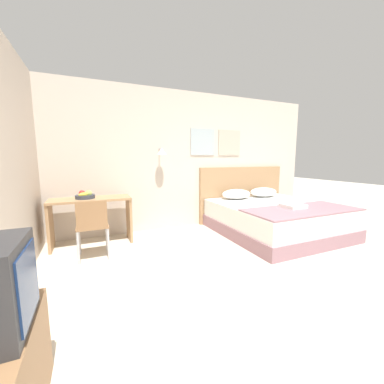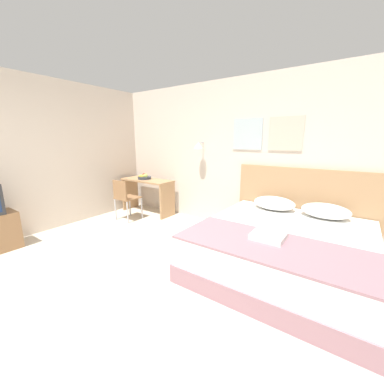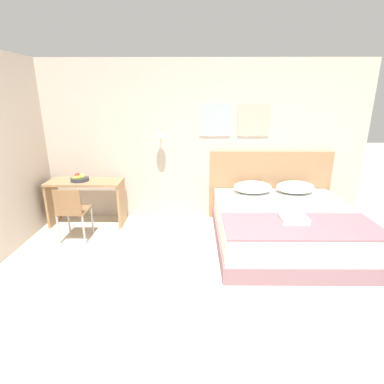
{
  "view_description": "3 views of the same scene",
  "coord_description": "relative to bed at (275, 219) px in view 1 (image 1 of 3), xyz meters",
  "views": [
    {
      "loc": [
        -1.77,
        -1.35,
        1.38
      ],
      "look_at": [
        -0.34,
        1.93,
        0.86
      ],
      "focal_mm": 22.0,
      "sensor_mm": 36.0,
      "label": 1
    },
    {
      "loc": [
        1.96,
        -0.95,
        1.62
      ],
      "look_at": [
        -0.05,
        1.9,
        0.83
      ],
      "focal_mm": 22.0,
      "sensor_mm": 36.0,
      "label": 2
    },
    {
      "loc": [
        0.02,
        -2.05,
        2.07
      ],
      "look_at": [
        -0.01,
        1.62,
        0.89
      ],
      "focal_mm": 28.0,
      "sensor_mm": 36.0,
      "label": 3
    }
  ],
  "objects": [
    {
      "name": "bed",
      "position": [
        0.0,
        0.0,
        0.0
      ],
      "size": [
        1.96,
        2.04,
        0.55
      ],
      "color": "gray",
      "rests_on": "ground_plane"
    },
    {
      "name": "desk",
      "position": [
        -3.1,
        0.73,
        0.26
      ],
      "size": [
        1.2,
        0.48,
        0.75
      ],
      "color": "#A87F56",
      "rests_on": "ground_plane"
    },
    {
      "name": "pillow_left",
      "position": [
        -0.35,
        0.75,
        0.38
      ],
      "size": [
        0.62,
        0.43,
        0.2
      ],
      "color": "white",
      "rests_on": "bed"
    },
    {
      "name": "folded_towel_near_foot",
      "position": [
        -0.06,
        -0.45,
        0.33
      ],
      "size": [
        0.33,
        0.31,
        0.06
      ],
      "color": "white",
      "rests_on": "throw_blanket"
    },
    {
      "name": "headboard",
      "position": [
        -0.0,
        1.05,
        0.32
      ],
      "size": [
        2.08,
        0.06,
        1.19
      ],
      "color": "#A87F56",
      "rests_on": "ground_plane"
    },
    {
      "name": "wall_back",
      "position": [
        -1.32,
        1.11,
        1.06
      ],
      "size": [
        5.8,
        0.31,
        2.65
      ],
      "color": "beige",
      "rests_on": "ground_plane"
    },
    {
      "name": "pillow_right",
      "position": [
        0.35,
        0.75,
        0.38
      ],
      "size": [
        0.62,
        0.43,
        0.2
      ],
      "color": "white",
      "rests_on": "bed"
    },
    {
      "name": "ground_plane",
      "position": [
        -1.32,
        -1.91,
        -0.27
      ],
      "size": [
        24.0,
        24.0,
        0.0
      ],
      "primitive_type": "plane",
      "color": "beige"
    },
    {
      "name": "fruit_bowl",
      "position": [
        -3.18,
        0.72,
        0.53
      ],
      "size": [
        0.29,
        0.29,
        0.13
      ],
      "color": "#333842",
      "rests_on": "desk"
    },
    {
      "name": "desk_chair",
      "position": [
        -3.1,
        0.09,
        0.23
      ],
      "size": [
        0.41,
        0.41,
        0.83
      ],
      "color": "#8E6642",
      "rests_on": "ground_plane"
    },
    {
      "name": "throw_blanket",
      "position": [
        -0.0,
        -0.59,
        0.29
      ],
      "size": [
        1.9,
        0.81,
        0.02
      ],
      "color": "gray",
      "rests_on": "bed"
    }
  ]
}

